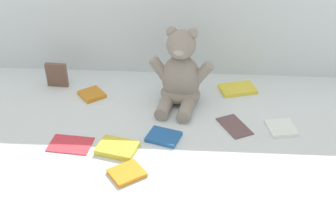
{
  "coord_description": "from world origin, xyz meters",
  "views": [
    {
      "loc": [
        0.09,
        -1.33,
        0.9
      ],
      "look_at": [
        0.01,
        -0.1,
        0.1
      ],
      "focal_mm": 47.94,
      "sensor_mm": 36.0,
      "label": 1
    }
  ],
  "objects_px": {
    "teddy_bear": "(180,76)",
    "book_case_6": "(117,148)",
    "book_case_1": "(164,137)",
    "book_case_2": "(92,94)",
    "book_case_3": "(57,75)",
    "book_case_5": "(127,173)",
    "book_case_4": "(70,144)",
    "book_case_0": "(281,128)",
    "book_case_7": "(234,126)",
    "book_case_8": "(238,89)"
  },
  "relations": [
    {
      "from": "book_case_4",
      "to": "book_case_6",
      "type": "xyz_separation_m",
      "value": [
        0.16,
        -0.02,
        0.01
      ]
    },
    {
      "from": "book_case_0",
      "to": "book_case_2",
      "type": "xyz_separation_m",
      "value": [
        -0.7,
        0.19,
        0.0
      ]
    },
    {
      "from": "teddy_bear",
      "to": "book_case_7",
      "type": "xyz_separation_m",
      "value": [
        0.2,
        -0.16,
        -0.11
      ]
    },
    {
      "from": "teddy_bear",
      "to": "book_case_6",
      "type": "xyz_separation_m",
      "value": [
        -0.19,
        -0.31,
        -0.1
      ]
    },
    {
      "from": "book_case_4",
      "to": "book_case_7",
      "type": "height_order",
      "value": "book_case_7"
    },
    {
      "from": "teddy_bear",
      "to": "book_case_4",
      "type": "bearing_deg",
      "value": -130.41
    },
    {
      "from": "book_case_3",
      "to": "teddy_bear",
      "type": "bearing_deg",
      "value": -7.56
    },
    {
      "from": "book_case_1",
      "to": "book_case_7",
      "type": "relative_size",
      "value": 0.78
    },
    {
      "from": "book_case_4",
      "to": "book_case_0",
      "type": "bearing_deg",
      "value": 106.15
    },
    {
      "from": "book_case_3",
      "to": "book_case_8",
      "type": "xyz_separation_m",
      "value": [
        0.72,
        0.01,
        -0.04
      ]
    },
    {
      "from": "teddy_bear",
      "to": "book_case_1",
      "type": "bearing_deg",
      "value": -91.37
    },
    {
      "from": "book_case_2",
      "to": "book_case_6",
      "type": "relative_size",
      "value": 0.72
    },
    {
      "from": "book_case_3",
      "to": "book_case_5",
      "type": "xyz_separation_m",
      "value": [
        0.35,
        -0.52,
        -0.04
      ]
    },
    {
      "from": "book_case_3",
      "to": "book_case_5",
      "type": "bearing_deg",
      "value": -53.05
    },
    {
      "from": "teddy_bear",
      "to": "book_case_0",
      "type": "height_order",
      "value": "teddy_bear"
    },
    {
      "from": "book_case_2",
      "to": "book_case_0",
      "type": "bearing_deg",
      "value": 126.6
    },
    {
      "from": "book_case_1",
      "to": "book_case_6",
      "type": "xyz_separation_m",
      "value": [
        -0.14,
        -0.07,
        0.0
      ]
    },
    {
      "from": "book_case_4",
      "to": "book_case_2",
      "type": "bearing_deg",
      "value": -175.65
    },
    {
      "from": "book_case_0",
      "to": "book_case_2",
      "type": "distance_m",
      "value": 0.73
    },
    {
      "from": "teddy_bear",
      "to": "book_case_6",
      "type": "bearing_deg",
      "value": -111.74
    },
    {
      "from": "book_case_4",
      "to": "book_case_8",
      "type": "distance_m",
      "value": 0.7
    },
    {
      "from": "book_case_5",
      "to": "book_case_8",
      "type": "height_order",
      "value": "book_case_8"
    },
    {
      "from": "book_case_0",
      "to": "book_case_8",
      "type": "bearing_deg",
      "value": 15.65
    },
    {
      "from": "teddy_bear",
      "to": "book_case_1",
      "type": "relative_size",
      "value": 2.8
    },
    {
      "from": "book_case_1",
      "to": "book_case_6",
      "type": "distance_m",
      "value": 0.16
    },
    {
      "from": "book_case_2",
      "to": "book_case_5",
      "type": "xyz_separation_m",
      "value": [
        0.2,
        -0.45,
        -0.0
      ]
    },
    {
      "from": "book_case_2",
      "to": "book_case_8",
      "type": "height_order",
      "value": "same"
    },
    {
      "from": "book_case_1",
      "to": "book_case_7",
      "type": "distance_m",
      "value": 0.26
    },
    {
      "from": "book_case_1",
      "to": "book_case_5",
      "type": "bearing_deg",
      "value": 170.86
    },
    {
      "from": "book_case_0",
      "to": "book_case_2",
      "type": "height_order",
      "value": "book_case_2"
    },
    {
      "from": "book_case_0",
      "to": "book_case_5",
      "type": "relative_size",
      "value": 1.01
    },
    {
      "from": "book_case_5",
      "to": "book_case_6",
      "type": "xyz_separation_m",
      "value": [
        -0.05,
        0.12,
        0.0
      ]
    },
    {
      "from": "book_case_1",
      "to": "book_case_5",
      "type": "xyz_separation_m",
      "value": [
        -0.1,
        -0.19,
        -0.0
      ]
    },
    {
      "from": "book_case_8",
      "to": "book_case_2",
      "type": "bearing_deg",
      "value": -98.59
    },
    {
      "from": "book_case_1",
      "to": "book_case_6",
      "type": "bearing_deg",
      "value": 135.06
    },
    {
      "from": "book_case_0",
      "to": "book_case_3",
      "type": "xyz_separation_m",
      "value": [
        -0.85,
        0.26,
        0.04
      ]
    },
    {
      "from": "teddy_bear",
      "to": "book_case_8",
      "type": "relative_size",
      "value": 2.15
    },
    {
      "from": "book_case_1",
      "to": "book_case_6",
      "type": "height_order",
      "value": "book_case_6"
    },
    {
      "from": "book_case_2",
      "to": "book_case_4",
      "type": "xyz_separation_m",
      "value": [
        -0.01,
        -0.32,
        -0.0
      ]
    },
    {
      "from": "teddy_bear",
      "to": "book_case_3",
      "type": "relative_size",
      "value": 2.95
    },
    {
      "from": "teddy_bear",
      "to": "book_case_0",
      "type": "distance_m",
      "value": 0.41
    },
    {
      "from": "teddy_bear",
      "to": "book_case_5",
      "type": "distance_m",
      "value": 0.47
    },
    {
      "from": "book_case_2",
      "to": "book_case_8",
      "type": "bearing_deg",
      "value": 149.12
    },
    {
      "from": "book_case_0",
      "to": "book_case_6",
      "type": "bearing_deg",
      "value": 94.34
    },
    {
      "from": "teddy_bear",
      "to": "book_case_7",
      "type": "height_order",
      "value": "teddy_bear"
    },
    {
      "from": "book_case_4",
      "to": "book_case_5",
      "type": "xyz_separation_m",
      "value": [
        0.21,
        -0.14,
        0.0
      ]
    },
    {
      "from": "teddy_bear",
      "to": "book_case_6",
      "type": "relative_size",
      "value": 2.35
    },
    {
      "from": "teddy_bear",
      "to": "book_case_2",
      "type": "xyz_separation_m",
      "value": [
        -0.34,
        0.02,
        -0.1
      ]
    },
    {
      "from": "book_case_8",
      "to": "book_case_0",
      "type": "bearing_deg",
      "value": 10.46
    },
    {
      "from": "teddy_bear",
      "to": "book_case_5",
      "type": "height_order",
      "value": "teddy_bear"
    }
  ]
}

